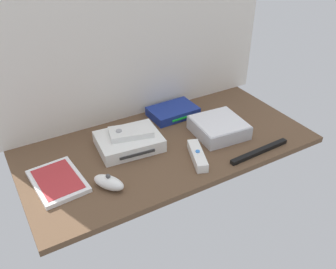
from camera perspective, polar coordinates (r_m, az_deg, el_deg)
The scene contains 10 objects.
ground_plane at distance 127.61cm, azimuth 0.00°, elevation -1.88°, with size 100.00×48.00×2.00cm, color brown.
back_wall at distance 132.73cm, azimuth -5.53°, elevation 15.32°, with size 110.00×1.20×64.00cm, color silver.
game_console at distance 125.19cm, azimuth -6.06°, elevation -1.09°, with size 22.46×18.03×4.40cm.
mini_computer at distance 132.63cm, azimuth 7.88°, elevation 1.13°, with size 18.35×18.35×5.30cm.
game_case at distance 115.09cm, azimuth -16.73°, elevation -6.92°, with size 15.02×19.99×1.56cm.
network_router at distance 143.06cm, azimuth 0.76°, elevation 3.57°, with size 18.23×12.65×3.40cm.
remote_wand at distance 119.47cm, azimuth 4.58°, elevation -3.27°, with size 8.51×15.13×3.40cm.
remote_nunchuk at distance 109.19cm, azimuth -9.17°, elevation -7.35°, with size 9.17×10.77×5.10cm.
remote_classic_pad at distance 124.15cm, azimuth -5.79°, elevation 0.38°, with size 15.90×11.24×2.40cm.
sensor_bar at distance 126.12cm, azimuth 13.99°, elevation -2.54°, with size 24.00×1.80×1.40cm, color black.
Camera 1 is at (-52.53, -90.55, 71.98)cm, focal length 39.30 mm.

